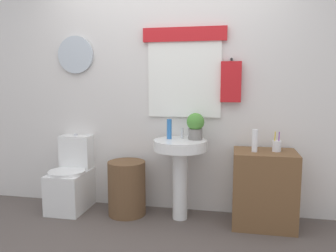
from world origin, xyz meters
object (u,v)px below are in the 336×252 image
soap_bottle (169,129)px  lotion_bottle (255,141)px  toilet (72,181)px  wooden_cabinet (264,189)px  potted_plant (195,125)px  pedestal_sink (180,160)px  toothbrush_cup (277,146)px  laundry_hamper (127,188)px

soap_bottle → lotion_bottle: (0.82, -0.09, -0.07)m
toilet → wooden_cabinet: size_ratio=1.11×
wooden_cabinet → toilet: bearing=179.0°
soap_bottle → potted_plant: bearing=2.2°
pedestal_sink → lotion_bottle: 0.74m
wooden_cabinet → soap_bottle: 1.07m
toilet → lotion_bottle: size_ratio=3.80×
lotion_bottle → toilet: bearing=177.7°
soap_bottle → potted_plant: 0.26m
soap_bottle → lotion_bottle: 0.83m
pedestal_sink → wooden_cabinet: pedestal_sink is taller
wooden_cabinet → potted_plant: size_ratio=2.73×
toilet → potted_plant: potted_plant is taller
pedestal_sink → potted_plant: (0.14, 0.06, 0.34)m
toilet → toothbrush_cup: toothbrush_cup is taller
potted_plant → toothbrush_cup: size_ratio=1.42×
toilet → soap_bottle: size_ratio=4.01×
laundry_hamper → pedestal_sink: pedestal_sink is taller
toilet → wooden_cabinet: (1.99, -0.04, 0.06)m
toilet → toothbrush_cup: 2.14m
soap_bottle → lotion_bottle: size_ratio=0.95×
toothbrush_cup → toilet: bearing=179.6°
laundry_hamper → potted_plant: bearing=4.9°
pedestal_sink → toilet: bearing=178.3°
wooden_cabinet → lotion_bottle: lotion_bottle is taller
wooden_cabinet → pedestal_sink: bearing=180.0°
laundry_hamper → potted_plant: 0.96m
soap_bottle → pedestal_sink: bearing=-22.6°
toothbrush_cup → lotion_bottle: bearing=-163.4°
toilet → toothbrush_cup: bearing=-0.4°
lotion_bottle → soap_bottle: bearing=173.8°
potted_plant → lotion_bottle: (0.56, -0.10, -0.12)m
laundry_hamper → toothbrush_cup: bearing=0.8°
wooden_cabinet → lotion_bottle: 0.48m
pedestal_sink → potted_plant: potted_plant is taller
laundry_hamper → wooden_cabinet: wooden_cabinet is taller
toilet → pedestal_sink: size_ratio=1.00×
potted_plant → toothbrush_cup: 0.78m
toilet → pedestal_sink: 1.23m
laundry_hamper → soap_bottle: 0.76m
pedestal_sink → toothbrush_cup: 0.92m
potted_plant → wooden_cabinet: bearing=-5.2°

